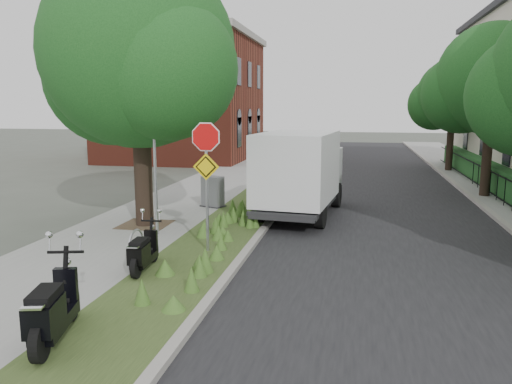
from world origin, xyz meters
The scene contains 19 objects.
ground centered at (0.00, 0.00, 0.00)m, with size 120.00×120.00×0.00m, color #4C5147.
sidewalk_near centered at (-4.25, 10.00, 0.06)m, with size 3.50×60.00×0.12m, color gray.
verge centered at (-1.50, 10.00, 0.06)m, with size 2.00×60.00×0.12m, color #31451D.
kerb_near centered at (-0.50, 10.00, 0.07)m, with size 0.20×60.00×0.13m, color #9E9991.
road centered at (3.00, 10.00, 0.01)m, with size 7.00×60.00×0.01m, color black.
kerb_far centered at (6.50, 10.00, 0.07)m, with size 0.20×60.00×0.13m, color #9E9991.
street_tree_main centered at (-4.08, 2.86, 4.80)m, with size 6.21×5.54×7.66m.
bare_post centered at (-3.20, 1.80, 2.12)m, with size 0.08×0.08×4.00m.
bike_hoop centered at (-2.70, -0.60, 0.50)m, with size 0.06×0.78×0.77m.
sign_assembly centered at (-1.40, 0.58, 2.33)m, with size 0.94×0.08×3.22m.
fence_far centered at (7.20, 10.00, 0.67)m, with size 0.04×24.00×1.00m.
hedge_far centered at (7.90, 10.00, 0.67)m, with size 1.00×24.00×1.10m, color #1A4920.
brick_building centered at (-9.50, 22.00, 4.21)m, with size 9.40×10.40×8.30m.
far_tree_b centered at (6.94, 10.05, 4.37)m, with size 4.83×4.31×6.56m.
far_tree_c centered at (6.94, 18.04, 3.95)m, with size 4.37×3.89×5.93m.
scooter_near centered at (-2.29, -1.20, 0.48)m, with size 0.40×1.56×0.74m.
scooter_far centered at (-2.21, -4.52, 0.56)m, with size 0.71×1.88×0.91m.
box_truck centered at (0.30, 5.35, 1.54)m, with size 2.55×5.40×2.36m.
utility_cabinet centered at (-2.80, 5.81, 0.63)m, with size 0.93×0.78×1.06m.
Camera 1 is at (2.06, -10.61, 3.58)m, focal length 35.00 mm.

